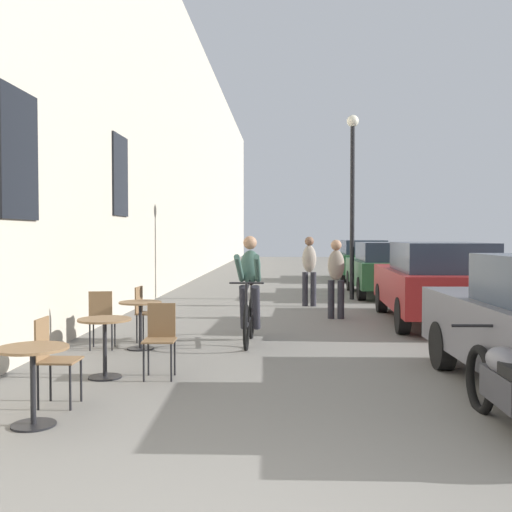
{
  "coord_description": "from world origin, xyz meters",
  "views": [
    {
      "loc": [
        0.29,
        -2.9,
        1.73
      ],
      "look_at": [
        -0.42,
        11.98,
        1.2
      ],
      "focal_mm": 42.23,
      "sensor_mm": 36.0,
      "label": 1
    }
  ],
  "objects_px": {
    "parked_car_second": "(436,281)",
    "parked_car_third": "(385,268)",
    "cafe_chair_near_toward_street": "(52,355)",
    "parked_motorcycle": "(509,389)",
    "cafe_table_mid": "(105,335)",
    "cafe_table_far": "(140,315)",
    "cafe_table_near": "(33,369)",
    "cyclist_on_bicycle": "(250,292)",
    "cafe_chair_mid_toward_street": "(160,335)",
    "cafe_chair_far_toward_street": "(145,310)",
    "pedestrian_near": "(336,274)",
    "cafe_chair_far_toward_wall": "(102,315)",
    "street_lamp": "(352,183)",
    "pedestrian_mid": "(309,267)",
    "parked_car_fourth": "(362,259)"
  },
  "relations": [
    {
      "from": "parked_car_third",
      "to": "parked_car_fourth",
      "type": "height_order",
      "value": "parked_car_fourth"
    },
    {
      "from": "cafe_table_mid",
      "to": "pedestrian_mid",
      "type": "bearing_deg",
      "value": 69.62
    },
    {
      "from": "cafe_chair_far_toward_wall",
      "to": "parked_motorcycle",
      "type": "height_order",
      "value": "cafe_chair_far_toward_wall"
    },
    {
      "from": "parked_motorcycle",
      "to": "cafe_chair_near_toward_street",
      "type": "bearing_deg",
      "value": 170.78
    },
    {
      "from": "parked_motorcycle",
      "to": "cafe_table_far",
      "type": "bearing_deg",
      "value": 137.91
    },
    {
      "from": "cafe_table_near",
      "to": "cyclist_on_bicycle",
      "type": "xyz_separation_m",
      "value": [
        1.71,
        4.35,
        0.29
      ]
    },
    {
      "from": "cafe_chair_far_toward_street",
      "to": "cafe_chair_near_toward_street",
      "type": "bearing_deg",
      "value": -91.42
    },
    {
      "from": "parked_car_fourth",
      "to": "pedestrian_mid",
      "type": "bearing_deg",
      "value": -105.24
    },
    {
      "from": "cafe_chair_far_toward_wall",
      "to": "cyclist_on_bicycle",
      "type": "height_order",
      "value": "cyclist_on_bicycle"
    },
    {
      "from": "cafe_chair_mid_toward_street",
      "to": "cafe_table_far",
      "type": "bearing_deg",
      "value": 110.93
    },
    {
      "from": "pedestrian_near",
      "to": "parked_car_third",
      "type": "relative_size",
      "value": 0.38
    },
    {
      "from": "cyclist_on_bicycle",
      "to": "cafe_table_mid",
      "type": "bearing_deg",
      "value": -122.52
    },
    {
      "from": "parked_motorcycle",
      "to": "parked_car_third",
      "type": "bearing_deg",
      "value": 85.71
    },
    {
      "from": "pedestrian_near",
      "to": "pedestrian_mid",
      "type": "xyz_separation_m",
      "value": [
        -0.46,
        2.14,
        0.03
      ]
    },
    {
      "from": "cafe_chair_far_toward_street",
      "to": "cafe_chair_far_toward_wall",
      "type": "relative_size",
      "value": 1.0
    },
    {
      "from": "cyclist_on_bicycle",
      "to": "street_lamp",
      "type": "xyz_separation_m",
      "value": [
        2.36,
        6.51,
        2.3
      ]
    },
    {
      "from": "street_lamp",
      "to": "parked_car_second",
      "type": "distance_m",
      "value": 5.0
    },
    {
      "from": "cafe_chair_mid_toward_street",
      "to": "parked_car_third",
      "type": "relative_size",
      "value": 0.21
    },
    {
      "from": "cyclist_on_bicycle",
      "to": "parked_motorcycle",
      "type": "height_order",
      "value": "cyclist_on_bicycle"
    },
    {
      "from": "cafe_table_near",
      "to": "parked_car_fourth",
      "type": "relative_size",
      "value": 0.17
    },
    {
      "from": "pedestrian_mid",
      "to": "street_lamp",
      "type": "bearing_deg",
      "value": 52.95
    },
    {
      "from": "cafe_table_near",
      "to": "cafe_chair_mid_toward_street",
      "type": "bearing_deg",
      "value": 68.22
    },
    {
      "from": "pedestrian_near",
      "to": "parked_car_third",
      "type": "bearing_deg",
      "value": 69.55
    },
    {
      "from": "parked_car_second",
      "to": "parked_car_third",
      "type": "distance_m",
      "value": 5.32
    },
    {
      "from": "cafe_chair_far_toward_wall",
      "to": "parked_car_second",
      "type": "bearing_deg",
      "value": 27.53
    },
    {
      "from": "cafe_table_near",
      "to": "pedestrian_mid",
      "type": "height_order",
      "value": "pedestrian_mid"
    },
    {
      "from": "cafe_table_far",
      "to": "parked_motorcycle",
      "type": "distance_m",
      "value": 5.54
    },
    {
      "from": "pedestrian_near",
      "to": "parked_car_second",
      "type": "xyz_separation_m",
      "value": [
        1.88,
        -0.57,
        -0.09
      ]
    },
    {
      "from": "cafe_chair_near_toward_street",
      "to": "parked_motorcycle",
      "type": "bearing_deg",
      "value": -9.22
    },
    {
      "from": "cafe_chair_far_toward_wall",
      "to": "pedestrian_near",
      "type": "bearing_deg",
      "value": 42.86
    },
    {
      "from": "cafe_chair_far_toward_wall",
      "to": "parked_car_fourth",
      "type": "bearing_deg",
      "value": 68.3
    },
    {
      "from": "cafe_chair_near_toward_street",
      "to": "parked_motorcycle",
      "type": "relative_size",
      "value": 0.41
    },
    {
      "from": "parked_car_third",
      "to": "parked_motorcycle",
      "type": "bearing_deg",
      "value": -94.29
    },
    {
      "from": "cafe_chair_near_toward_street",
      "to": "parked_car_second",
      "type": "relative_size",
      "value": 0.2
    },
    {
      "from": "cafe_chair_far_toward_street",
      "to": "cafe_table_far",
      "type": "bearing_deg",
      "value": -83.18
    },
    {
      "from": "cafe_table_near",
      "to": "cafe_chair_near_toward_street",
      "type": "distance_m",
      "value": 0.65
    },
    {
      "from": "cafe_table_mid",
      "to": "parked_motorcycle",
      "type": "distance_m",
      "value": 4.51
    },
    {
      "from": "cafe_table_near",
      "to": "parked_car_third",
      "type": "height_order",
      "value": "parked_car_third"
    },
    {
      "from": "cafe_chair_far_toward_wall",
      "to": "parked_car_second",
      "type": "height_order",
      "value": "parked_car_second"
    },
    {
      "from": "cafe_table_near",
      "to": "parked_car_third",
      "type": "xyz_separation_m",
      "value": [
        5.1,
        11.87,
        0.27
      ]
    },
    {
      "from": "cafe_chair_mid_toward_street",
      "to": "parked_motorcycle",
      "type": "xyz_separation_m",
      "value": [
        3.44,
        -1.96,
        -0.11
      ]
    },
    {
      "from": "cafe_chair_mid_toward_street",
      "to": "cafe_chair_far_toward_street",
      "type": "bearing_deg",
      "value": 107.37
    },
    {
      "from": "cafe_table_far",
      "to": "parked_motorcycle",
      "type": "relative_size",
      "value": 0.34
    },
    {
      "from": "cafe_table_far",
      "to": "street_lamp",
      "type": "relative_size",
      "value": 0.15
    },
    {
      "from": "pedestrian_near",
      "to": "parked_car_second",
      "type": "relative_size",
      "value": 0.36
    },
    {
      "from": "cafe_chair_near_toward_street",
      "to": "cafe_chair_far_toward_wall",
      "type": "xyz_separation_m",
      "value": [
        -0.4,
        2.94,
        0.0
      ]
    },
    {
      "from": "cafe_table_mid",
      "to": "cafe_table_far",
      "type": "relative_size",
      "value": 1.0
    },
    {
      "from": "cafe_chair_mid_toward_street",
      "to": "parked_car_third",
      "type": "xyz_separation_m",
      "value": [
        4.33,
        9.96,
        0.27
      ]
    },
    {
      "from": "cafe_chair_near_toward_street",
      "to": "street_lamp",
      "type": "xyz_separation_m",
      "value": [
        4.14,
        10.21,
        2.59
      ]
    },
    {
      "from": "cafe_table_near",
      "to": "cafe_table_far",
      "type": "xyz_separation_m",
      "value": [
        0.09,
        3.67,
        0.0
      ]
    }
  ]
}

